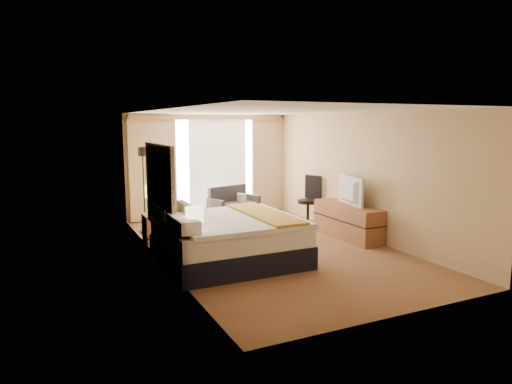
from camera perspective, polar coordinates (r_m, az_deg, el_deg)
name	(u,v)px	position (r m, az deg, el deg)	size (l,w,h in m)	color
floor	(270,247)	(8.88, 1.71, -6.94)	(4.20, 7.00, 0.02)	#5C1E1A
ceiling	(270,111)	(8.55, 1.79, 10.08)	(4.20, 7.00, 0.02)	white
wall_back	(208,165)	(11.82, -6.04, 3.33)	(4.20, 0.02, 2.60)	tan
wall_front	(403,214)	(5.77, 17.85, -2.61)	(4.20, 0.02, 2.60)	tan
wall_left	(160,187)	(7.89, -11.94, 0.55)	(0.02, 7.00, 2.60)	tan
wall_right	(359,175)	(9.75, 12.80, 2.04)	(0.02, 7.00, 2.60)	tan
headboard	(159,187)	(8.10, -11.99, 0.61)	(0.06, 1.85, 1.50)	black
nightstand_left	(193,261)	(7.18, -7.88, -8.52)	(0.45, 0.52, 0.55)	brown
nightstand_right	(155,228)	(9.52, -12.46, -4.37)	(0.45, 0.52, 0.55)	brown
media_dresser	(347,221)	(9.74, 11.36, -3.58)	(0.50, 1.80, 0.70)	brown
window	(217,164)	(11.88, -4.85, 3.47)	(2.30, 0.02, 2.30)	silver
curtains	(209,162)	(11.71, -5.87, 3.81)	(4.12, 0.19, 2.56)	beige
bed	(228,239)	(7.90, -3.48, -5.88)	(2.29, 2.09, 1.11)	black
loveseat	(233,207)	(11.69, -2.89, -1.86)	(1.38, 0.97, 0.78)	#552018
floor_lamp	(143,172)	(10.16, -13.91, 2.40)	(0.24, 0.24, 1.87)	black
desk_chair	(309,203)	(10.88, 6.70, -1.33)	(0.58, 0.57, 1.15)	black
lamp_left	(195,216)	(6.97, -7.68, -2.94)	(0.27, 0.27, 0.57)	black
lamp_right	(153,192)	(9.30, -12.81, -0.02)	(0.29, 0.29, 0.61)	black
tissue_box	(197,238)	(7.23, -7.43, -5.72)	(0.11, 0.11, 0.10)	#87A3D1
telephone	(158,214)	(9.33, -12.18, -2.68)	(0.18, 0.14, 0.07)	black
television	(346,191)	(9.61, 11.20, 0.17)	(1.03, 0.13, 0.59)	black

